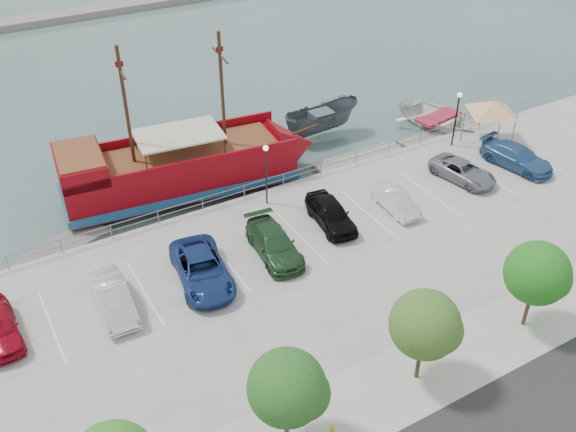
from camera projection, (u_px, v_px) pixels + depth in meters
ground at (319, 269)px, 38.14m from camera, size 160.00×160.00×0.00m
sidewalk at (433, 369)px, 30.44m from camera, size 100.00×4.00×0.05m
seawall_railing at (258, 187)px, 42.82m from camera, size 50.00×0.06×1.00m
far_shore at (154, 2)px, 81.17m from camera, size 40.00×3.00×0.80m
pirate_ship at (198, 165)px, 44.37m from camera, size 18.58×6.92×11.59m
patrol_boat at (321, 123)px, 51.25m from camera, size 6.65×2.51×2.57m
speedboat at (438, 121)px, 52.73m from camera, size 6.26×7.92×1.48m
dock_west at (52, 254)px, 39.02m from camera, size 7.65×4.72×0.42m
dock_mid at (360, 160)px, 48.47m from camera, size 7.37×2.14×0.42m
dock_east at (441, 135)px, 51.75m from camera, size 7.88×2.79×0.44m
canopy_tent at (494, 101)px, 47.45m from camera, size 5.76×5.76×3.82m
fire_hydrant at (332, 432)px, 27.09m from camera, size 0.24×0.24×0.70m
lamp_post_mid at (266, 164)px, 40.52m from camera, size 0.36×0.36×4.28m
lamp_post_right at (457, 110)px, 47.11m from camera, size 0.36×0.36×4.28m
tree_c at (291, 389)px, 25.29m from camera, size 3.30×3.20×5.00m
tree_d at (428, 326)px, 28.17m from camera, size 3.30×3.20×5.00m
tree_e at (540, 275)px, 31.05m from camera, size 3.30×3.20×5.00m
parked_car_b at (113, 298)px, 33.39m from camera, size 1.87×4.81×1.56m
parked_car_c at (202, 269)px, 35.30m from camera, size 3.54×6.14×1.61m
parked_car_d at (274, 244)px, 37.29m from camera, size 2.68×5.45×1.52m
parked_car_e at (331, 213)px, 39.77m from camera, size 2.53×4.94×1.61m
parked_car_f at (395, 200)px, 41.25m from camera, size 1.65×4.16×1.35m
parked_car_g at (463, 171)px, 44.26m from camera, size 3.06×5.12×1.33m
parked_car_h at (517, 157)px, 45.68m from camera, size 3.11×5.71×1.57m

